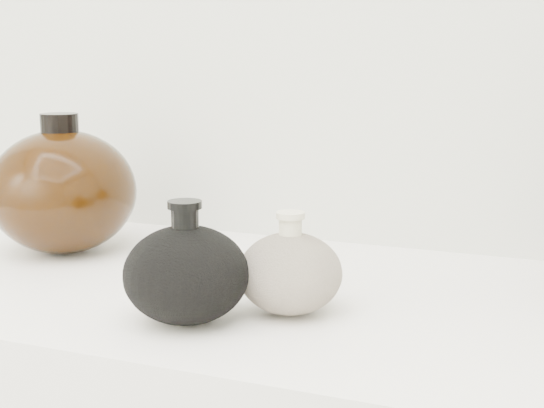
% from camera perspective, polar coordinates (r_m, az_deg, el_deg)
% --- Properties ---
extents(black_gourd_vase, '(0.14, 0.14, 0.13)m').
position_cam_1_polar(black_gourd_vase, '(0.78, -6.48, -5.21)').
color(black_gourd_vase, black).
rests_on(black_gourd_vase, display_counter).
extents(cream_gourd_vase, '(0.12, 0.12, 0.11)m').
position_cam_1_polar(cream_gourd_vase, '(0.80, 1.37, -5.16)').
color(cream_gourd_vase, beige).
rests_on(cream_gourd_vase, display_counter).
extents(left_round_pot, '(0.25, 0.25, 0.19)m').
position_cam_1_polar(left_round_pot, '(1.08, -15.46, 0.96)').
color(left_round_pot, black).
rests_on(left_round_pot, display_counter).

